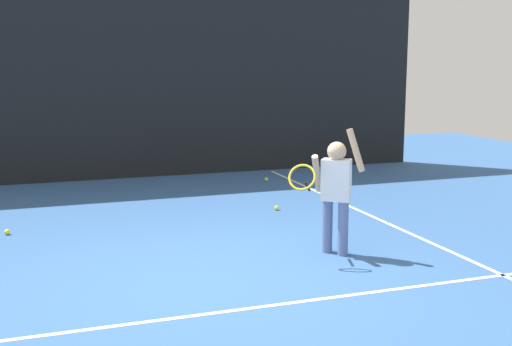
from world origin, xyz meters
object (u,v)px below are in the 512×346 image
at_px(tennis_player, 335,187).
at_px(tennis_ball_4, 277,208).
at_px(tennis_ball_7, 266,179).
at_px(tennis_ball_0, 7,232).

distance_m(tennis_player, tennis_ball_4, 2.23).
distance_m(tennis_player, tennis_ball_7, 4.35).
bearing_deg(tennis_player, tennis_ball_0, -173.62).
distance_m(tennis_ball_0, tennis_ball_4, 3.48).
xyz_separation_m(tennis_ball_0, tennis_ball_7, (4.10, 2.25, 0.00)).
distance_m(tennis_ball_0, tennis_ball_7, 4.67).
bearing_deg(tennis_ball_0, tennis_ball_7, 28.75).
bearing_deg(tennis_player, tennis_ball_7, 116.60).
relative_size(tennis_ball_4, tennis_ball_7, 1.00).
bearing_deg(tennis_ball_7, tennis_ball_4, -106.45).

